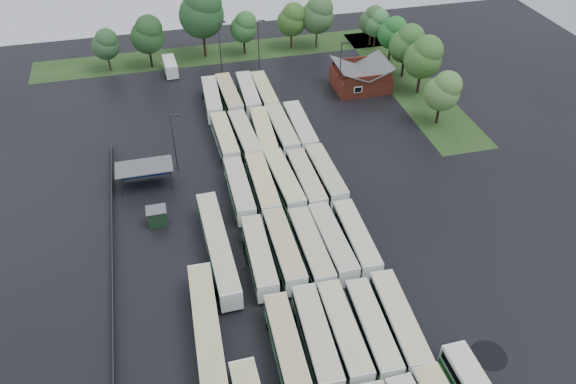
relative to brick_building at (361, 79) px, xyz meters
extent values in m
plane|color=black|center=(-24.00, -42.77, -1.87)|extent=(160.00, 160.00, 0.00)
cube|color=maroon|center=(0.00, 0.03, -0.17)|extent=(10.00, 8.00, 3.40)
cube|color=#4C4F51|center=(-2.50, 0.03, 2.43)|extent=(5.07, 8.60, 2.19)
cube|color=#4C4F51|center=(2.50, 0.03, 2.43)|extent=(5.07, 8.60, 2.19)
cube|color=maroon|center=(0.00, -3.97, 2.03)|extent=(9.00, 0.20, 1.20)
cube|color=silver|center=(-2.00, -4.02, 0.13)|extent=(1.60, 0.12, 1.20)
cylinder|color=#2D2D30|center=(-44.80, -22.77, -0.17)|extent=(0.16, 0.16, 3.40)
cylinder|color=#2D2D30|center=(-37.60, -22.77, -0.17)|extent=(0.16, 0.16, 3.40)
cylinder|color=#2D2D30|center=(-44.80, -19.57, -0.17)|extent=(0.16, 0.16, 3.40)
cylinder|color=#2D2D30|center=(-37.60, -19.57, -0.17)|extent=(0.16, 0.16, 3.40)
cube|color=#4C4F51|center=(-41.20, -21.17, 1.63)|extent=(8.20, 4.20, 0.15)
cube|color=navy|center=(-41.20, -19.27, -0.27)|extent=(7.60, 0.08, 2.60)
cube|color=black|center=(-40.20, -30.17, -0.62)|extent=(2.50, 2.00, 2.50)
cube|color=#4C4F51|center=(-40.20, -30.17, 0.69)|extent=(2.70, 2.20, 0.12)
cube|color=#223D16|center=(-22.00, 22.03, -1.86)|extent=(80.00, 10.00, 0.01)
cube|color=#223D16|center=(10.00, 0.03, -1.86)|extent=(10.00, 50.00, 0.01)
cube|color=#2D2D30|center=(-46.20, -34.77, -1.27)|extent=(0.10, 50.00, 1.20)
cube|color=white|center=(-28.33, -55.32, 0.03)|extent=(2.92, 12.51, 2.85)
cube|color=black|center=(-28.33, -55.32, 0.60)|extent=(2.97, 12.01, 0.91)
cube|color=#0E5A15|center=(-28.33, -55.32, -0.60)|extent=(2.96, 12.26, 0.63)
cube|color=tan|center=(-28.33, -55.32, 1.50)|extent=(2.80, 12.13, 0.12)
cylinder|color=black|center=(-28.33, -51.33, -1.40)|extent=(2.64, 1.00, 1.00)
cube|color=white|center=(-25.01, -55.10, 0.09)|extent=(3.23, 12.94, 2.94)
cube|color=black|center=(-25.01, -55.10, 0.67)|extent=(3.27, 12.43, 0.94)
cube|color=#26662F|center=(-25.01, -55.10, -0.56)|extent=(3.27, 12.68, 0.65)
cube|color=#BDB997|center=(-25.01, -55.10, 1.61)|extent=(3.11, 12.55, 0.13)
cylinder|color=black|center=(-25.01, -59.21, -1.38)|extent=(2.73, 1.03, 1.03)
cylinder|color=black|center=(-25.01, -51.00, -1.38)|extent=(2.73, 1.03, 1.03)
cube|color=white|center=(-21.97, -55.12, 0.05)|extent=(2.90, 12.66, 2.89)
cube|color=black|center=(-21.97, -55.12, 0.63)|extent=(2.95, 12.16, 0.92)
cube|color=#1B6327|center=(-21.97, -55.12, -0.58)|extent=(2.95, 12.41, 0.64)
cube|color=beige|center=(-21.97, -55.12, 1.55)|extent=(2.79, 12.28, 0.13)
cylinder|color=black|center=(-21.97, -59.15, -1.39)|extent=(2.68, 1.01, 1.01)
cylinder|color=black|center=(-21.97, -51.08, -1.39)|extent=(2.68, 1.01, 1.01)
cube|color=white|center=(-18.79, -55.45, 0.02)|extent=(3.07, 12.50, 2.84)
cube|color=black|center=(-18.79, -55.45, 0.59)|extent=(3.11, 12.00, 0.91)
cube|color=#1F6026|center=(-18.79, -55.45, -0.60)|extent=(3.11, 12.25, 0.63)
cube|color=beige|center=(-18.79, -55.45, 1.49)|extent=(2.95, 12.12, 0.12)
cylinder|color=black|center=(-18.79, -59.41, -1.40)|extent=(2.64, 0.99, 0.99)
cylinder|color=black|center=(-18.79, -51.48, -1.40)|extent=(2.64, 0.99, 0.99)
cube|color=white|center=(-15.65, -55.30, 0.10)|extent=(3.36, 13.03, 2.96)
cube|color=black|center=(-15.65, -55.30, 0.69)|extent=(3.40, 12.52, 0.95)
cube|color=#246128|center=(-15.65, -55.30, -0.55)|extent=(3.40, 12.77, 0.65)
cube|color=beige|center=(-15.65, -55.30, 1.63)|extent=(3.23, 12.64, 0.13)
cylinder|color=black|center=(-15.65, -59.43, -1.38)|extent=(2.74, 1.03, 1.03)
cylinder|color=black|center=(-15.65, -51.17, -1.38)|extent=(2.74, 1.03, 1.03)
cube|color=white|center=(-28.40, -41.60, 0.04)|extent=(2.98, 12.59, 2.87)
cube|color=black|center=(-28.40, -41.60, 0.61)|extent=(3.03, 12.09, 0.92)
cube|color=#1C5B23|center=(-28.40, -41.60, -0.59)|extent=(3.03, 12.34, 0.63)
cube|color=#BCB694|center=(-28.40, -41.60, 1.53)|extent=(2.87, 12.21, 0.13)
cylinder|color=black|center=(-28.40, -45.61, -1.40)|extent=(2.66, 1.00, 1.00)
cylinder|color=black|center=(-28.40, -37.60, -1.40)|extent=(2.66, 1.00, 1.00)
cube|color=white|center=(-25.16, -41.27, 0.10)|extent=(2.70, 12.92, 2.96)
cube|color=black|center=(-25.16, -41.27, 0.69)|extent=(2.76, 12.40, 0.95)
cube|color=#1F5C27|center=(-25.16, -41.27, -0.55)|extent=(2.75, 12.66, 0.65)
cube|color=tan|center=(-25.16, -41.27, 1.63)|extent=(2.59, 12.53, 0.13)
cylinder|color=black|center=(-25.16, -45.40, -1.38)|extent=(2.75, 1.03, 1.03)
cylinder|color=black|center=(-25.16, -37.14, -1.38)|extent=(2.75, 1.03, 1.03)
cube|color=white|center=(-21.84, -41.83, 0.09)|extent=(2.69, 12.85, 2.94)
cube|color=black|center=(-21.84, -41.83, 0.68)|extent=(2.75, 12.34, 0.94)
cube|color=#125B1F|center=(-21.84, -41.83, -0.56)|extent=(2.74, 12.59, 0.65)
cube|color=#BDB38B|center=(-21.84, -41.83, 1.61)|extent=(2.58, 12.47, 0.13)
cylinder|color=black|center=(-21.84, -45.94, -1.38)|extent=(2.73, 1.03, 1.03)
cylinder|color=black|center=(-21.84, -37.72, -1.38)|extent=(2.73, 1.03, 1.03)
cube|color=white|center=(-18.91, -41.53, 0.08)|extent=(2.91, 12.82, 2.93)
cube|color=black|center=(-18.91, -41.53, 0.66)|extent=(2.96, 12.31, 0.94)
cube|color=#246B2A|center=(-18.91, -41.53, -0.57)|extent=(2.95, 12.56, 0.64)
cube|color=#B8B59A|center=(-18.91, -41.53, 1.59)|extent=(2.79, 12.43, 0.13)
cylinder|color=black|center=(-18.91, -45.61, -1.39)|extent=(2.71, 1.02, 1.02)
cylinder|color=black|center=(-18.91, -37.44, -1.39)|extent=(2.71, 1.02, 1.02)
cube|color=white|center=(-15.71, -41.56, 0.05)|extent=(2.89, 12.63, 2.88)
cube|color=black|center=(-15.71, -41.56, 0.62)|extent=(2.95, 12.13, 0.92)
cube|color=#136721|center=(-15.71, -41.56, -0.59)|extent=(2.94, 12.38, 0.63)
cube|color=beige|center=(-15.71, -41.56, 1.54)|extent=(2.78, 12.25, 0.13)
cylinder|color=black|center=(-15.71, -45.59, -1.39)|extent=(2.67, 1.01, 1.01)
cylinder|color=black|center=(-15.71, -37.54, -1.39)|extent=(2.67, 1.01, 1.01)
cube|color=white|center=(-28.42, -27.88, 0.04)|extent=(2.72, 12.58, 2.88)
cube|color=black|center=(-28.42, -27.88, 0.62)|extent=(2.78, 12.08, 0.92)
cube|color=#1A6B21|center=(-28.42, -27.88, -0.59)|extent=(2.77, 12.33, 0.63)
cube|color=#B7B29C|center=(-28.42, -27.88, 1.54)|extent=(2.61, 12.21, 0.13)
cylinder|color=black|center=(-28.42, -31.90, -1.39)|extent=(2.67, 1.01, 1.01)
cylinder|color=black|center=(-28.42, -23.86, -1.39)|extent=(2.67, 1.01, 1.01)
cube|color=white|center=(-25.06, -27.97, 0.12)|extent=(2.90, 13.12, 3.00)
cube|color=black|center=(-25.06, -27.97, 0.72)|extent=(2.95, 12.60, 0.96)
cube|color=#1B6D26|center=(-25.06, -27.97, -0.54)|extent=(2.95, 12.86, 0.66)
cube|color=#CFBF82|center=(-25.06, -27.97, 1.68)|extent=(2.78, 12.73, 0.13)
cylinder|color=black|center=(-25.06, -32.16, -1.38)|extent=(2.78, 1.05, 1.05)
cylinder|color=black|center=(-25.06, -23.78, -1.38)|extent=(2.78, 1.05, 1.05)
cube|color=white|center=(-21.85, -27.76, 0.13)|extent=(3.33, 13.21, 3.00)
cube|color=black|center=(-21.85, -27.76, 0.73)|extent=(3.37, 12.69, 0.96)
cube|color=#0F5A14|center=(-21.85, -27.76, -0.53)|extent=(3.37, 12.95, 0.66)
cube|color=beige|center=(-21.85, -27.76, 1.68)|extent=(3.20, 12.81, 0.13)
cylinder|color=black|center=(-21.85, -31.95, -1.37)|extent=(2.78, 1.05, 1.05)
cylinder|color=black|center=(-21.85, -23.57, -1.37)|extent=(2.78, 1.05, 1.05)
cube|color=white|center=(-18.66, -28.24, 0.07)|extent=(2.80, 12.79, 2.92)
cube|color=black|center=(-18.66, -28.24, 0.66)|extent=(2.85, 12.28, 0.94)
cube|color=#13691D|center=(-18.66, -28.24, -0.57)|extent=(2.85, 12.53, 0.64)
cube|color=#C0B690|center=(-18.66, -28.24, 1.59)|extent=(2.69, 12.40, 0.13)
cylinder|color=black|center=(-18.66, -32.32, -1.39)|extent=(2.71, 1.02, 1.02)
cylinder|color=black|center=(-18.66, -24.16, -1.39)|extent=(2.71, 1.02, 1.02)
cube|color=white|center=(-15.50, -27.68, 0.07)|extent=(2.92, 12.80, 2.92)
cube|color=black|center=(-15.50, -27.68, 0.66)|extent=(2.97, 12.30, 0.94)
cube|color=#26682D|center=(-15.50, -27.68, -0.57)|extent=(2.96, 12.55, 0.64)
cube|color=#B9B290|center=(-15.50, -27.68, 1.59)|extent=(2.80, 12.42, 0.13)
cylinder|color=black|center=(-15.50, -31.76, -1.39)|extent=(2.71, 1.02, 1.02)
cylinder|color=black|center=(-15.50, -23.60, -1.39)|extent=(2.71, 1.02, 1.02)
cube|color=white|center=(-28.33, -14.27, 0.04)|extent=(2.94, 12.60, 2.87)
cube|color=black|center=(-28.33, -14.27, 0.62)|extent=(2.99, 12.10, 0.92)
cube|color=#1B5E26|center=(-28.33, -14.27, -0.59)|extent=(2.99, 12.36, 0.63)
cube|color=beige|center=(-28.33, -14.27, 1.53)|extent=(2.83, 12.23, 0.13)
cylinder|color=black|center=(-28.33, -18.28, -1.40)|extent=(2.66, 1.00, 1.00)
cylinder|color=black|center=(-28.33, -10.25, -1.40)|extent=(2.66, 1.00, 1.00)
cube|color=white|center=(-25.12, -14.68, 0.09)|extent=(3.28, 12.99, 2.95)
cube|color=black|center=(-25.12, -14.68, 0.68)|extent=(3.32, 12.48, 0.94)
cube|color=#186020|center=(-25.12, -14.68, -0.56)|extent=(3.33, 12.73, 0.65)
cube|color=#BFB99E|center=(-25.12, -14.68, 1.62)|extent=(3.16, 12.60, 0.13)
cylinder|color=black|center=(-25.12, -18.80, -1.38)|extent=(2.74, 1.03, 1.03)
cylinder|color=black|center=(-25.12, -10.56, -1.38)|extent=(2.74, 1.03, 1.03)
cube|color=white|center=(-22.02, -14.68, 0.12)|extent=(3.36, 13.16, 2.99)
cube|color=black|center=(-22.02, -14.68, 0.71)|extent=(3.40, 12.64, 0.96)
cube|color=#20672B|center=(-22.02, -14.68, -0.54)|extent=(3.40, 12.90, 0.66)
cube|color=#D3C984|center=(-22.02, -14.68, 1.67)|extent=(3.23, 12.76, 0.13)
cylinder|color=black|center=(-22.02, -18.86, -1.38)|extent=(2.77, 1.04, 1.04)
cylinder|color=black|center=(-22.02, -10.51, -1.38)|extent=(2.77, 1.04, 1.04)
cube|color=white|center=(-18.92, -14.31, 0.13)|extent=(2.94, 13.15, 3.00)
cube|color=black|center=(-18.92, -14.31, 0.73)|extent=(3.00, 12.63, 0.96)
cube|color=#176122|center=(-18.92, -14.31, -0.53)|extent=(2.99, 12.89, 0.66)
cube|color=#C0BC96|center=(-18.92, -14.31, 1.68)|extent=(2.83, 12.76, 0.13)
cylinder|color=black|center=(-18.92, -18.50, -1.37)|extent=(2.79, 1.05, 1.05)
cylinder|color=black|center=(-18.92, -10.11, -1.37)|extent=(2.79, 1.05, 1.05)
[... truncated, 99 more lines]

